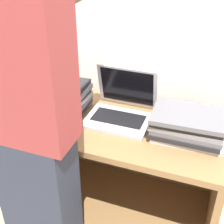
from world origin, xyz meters
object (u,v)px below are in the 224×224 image
Objects in this scene: laptop_stack_left at (56,97)px; laptop_stack_right at (188,124)px; laptop_open at (121,109)px; person at (30,128)px.

laptop_stack_left is 0.99× the size of laptop_stack_right.
laptop_open reaches higher than laptop_stack_left.
person is at bearing -112.71° from laptop_open.
laptop_stack_left is at bearing -179.86° from laptop_stack_right.
laptop_stack_right is at bearing 38.78° from person.
laptop_stack_left is at bearing 108.29° from person.
laptop_stack_right is (0.77, 0.00, -0.01)m from laptop_stack_left.
laptop_open is 0.39m from laptop_stack_left.
person is at bearing -71.71° from laptop_stack_left.
laptop_stack_left is 0.22× the size of person.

